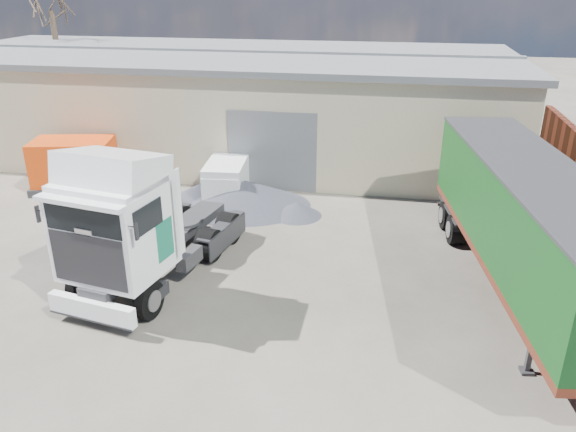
% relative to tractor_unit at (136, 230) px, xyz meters
% --- Properties ---
extents(ground, '(120.00, 120.00, 0.00)m').
position_rel_tractor_unit_xyz_m(ground, '(4.19, -0.67, -2.00)').
color(ground, '#282520').
rests_on(ground, ground).
extents(warehouse, '(30.60, 12.60, 5.42)m').
position_rel_tractor_unit_xyz_m(warehouse, '(-1.81, 15.33, 0.66)').
color(warehouse, '#B9B18E').
rests_on(warehouse, ground).
extents(tractor_unit, '(3.90, 7.44, 4.76)m').
position_rel_tractor_unit_xyz_m(tractor_unit, '(0.00, 0.00, 0.00)').
color(tractor_unit, black).
rests_on(tractor_unit, ground).
extents(box_trailer, '(4.22, 12.43, 4.05)m').
position_rel_tractor_unit_xyz_m(box_trailer, '(11.35, 1.96, 0.47)').
color(box_trailer, '#2D2D30').
rests_on(box_trailer, ground).
extents(panel_van, '(2.00, 4.11, 1.62)m').
position_rel_tractor_unit_xyz_m(panel_van, '(0.38, 8.44, -1.16)').
color(panel_van, black).
rests_on(panel_van, ground).
extents(orange_skip, '(4.08, 3.04, 2.29)m').
position_rel_tractor_unit_xyz_m(orange_skip, '(-6.60, 7.81, -1.00)').
color(orange_skip, '#2D2D30').
rests_on(orange_skip, ground).
extents(gravel_heap, '(7.27, 6.65, 1.15)m').
position_rel_tractor_unit_xyz_m(gravel_heap, '(1.39, 7.20, -1.47)').
color(gravel_heap, black).
rests_on(gravel_heap, ground).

